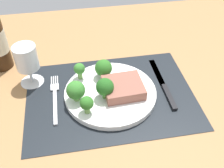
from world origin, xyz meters
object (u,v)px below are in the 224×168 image
object	(u,v)px
steak	(123,87)
fork	(55,98)
plate	(110,93)
knife	(164,86)
wine_glass	(27,60)

from	to	relation	value
steak	fork	xyz separation A→B (cm)	(-19.06, 2.18, -2.83)
plate	knife	xyz separation A→B (cm)	(16.18, 0.53, -0.50)
steak	fork	world-z (taller)	steak
knife	fork	bearing A→B (deg)	176.37
fork	knife	distance (cm)	31.77
plate	steak	world-z (taller)	steak
fork	wine_glass	distance (cm)	13.23
steak	knife	size ratio (longest dim) A/B	0.47
knife	wine_glass	size ratio (longest dim) A/B	1.80
steak	fork	bearing A→B (deg)	173.49
plate	fork	xyz separation A→B (cm)	(-15.58, 1.42, -0.55)
fork	wine_glass	size ratio (longest dim) A/B	1.50
fork	wine_glass	bearing A→B (deg)	128.24
steak	wine_glass	bearing A→B (deg)	157.48
plate	steak	bearing A→B (deg)	-12.23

